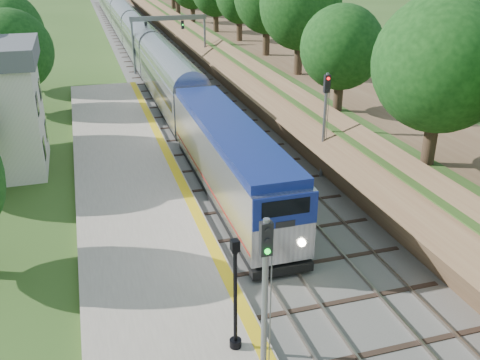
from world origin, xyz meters
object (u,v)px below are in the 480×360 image
object	(u,v)px
signal_gantry	(169,29)
lamppost_far	(235,301)
signal_farside	(325,115)
signal_platform	(265,289)
train	(133,35)

from	to	relation	value
signal_gantry	lamppost_far	bearing A→B (deg)	-97.13
signal_farside	signal_platform	bearing A→B (deg)	-120.53
signal_platform	signal_farside	xyz separation A→B (m)	(9.10, 15.43, -0.03)
train	lamppost_far	size ratio (longest dim) A/B	26.85
signal_gantry	train	bearing A→B (deg)	99.55
lamppost_far	signal_gantry	bearing A→B (deg)	82.87
lamppost_far	signal_farside	bearing A→B (deg)	54.93
lamppost_far	train	bearing A→B (deg)	86.94
train	signal_farside	bearing A→B (deg)	-82.45
signal_gantry	lamppost_far	distance (m)	45.95
signal_farside	lamppost_far	bearing A→B (deg)	-125.07
lamppost_far	signal_platform	size ratio (longest dim) A/B	0.71
signal_platform	signal_gantry	bearing A→B (deg)	83.55
train	signal_farside	xyz separation A→B (m)	(6.20, -46.79, 1.88)
signal_platform	train	bearing A→B (deg)	87.33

